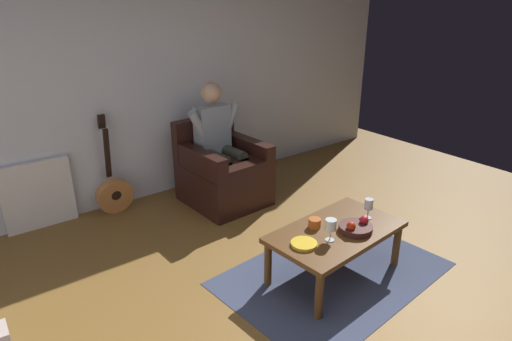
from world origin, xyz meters
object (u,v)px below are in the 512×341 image
armchair (222,173)px  wine_glass_far (369,205)px  decorative_dish (304,244)px  person_seated (219,139)px  fruit_bowl (356,227)px  guitar (114,192)px  wine_glass_near (331,226)px  candle_jar (315,223)px  coffee_table (336,236)px

armchair → wine_glass_far: size_ratio=5.13×
decorative_dish → armchair: bearing=-103.1°
person_seated → fruit_bowl: bearing=89.3°
guitar → fruit_bowl: (-1.10, 2.25, 0.22)m
wine_glass_near → candle_jar: 0.23m
coffee_table → fruit_bowl: 0.17m
person_seated → decorative_dish: 1.81m
wine_glass_far → person_seated: bearing=-80.0°
coffee_table → wine_glass_near: bearing=26.6°
armchair → decorative_dish: bearing=74.1°
decorative_dish → wine_glass_near: bearing=162.1°
coffee_table → fruit_bowl: (-0.10, 0.11, 0.09)m
armchair → guitar: 1.14m
armchair → fruit_bowl: size_ratio=3.38×
guitar → decorative_dish: size_ratio=5.30×
guitar → wine_glass_far: bearing=121.8°
person_seated → coffee_table: 1.77m
coffee_table → guitar: size_ratio=1.09×
armchair → coffee_table: (0.04, 1.69, 0.03)m
guitar → coffee_table: bearing=115.0°
coffee_table → wine_glass_far: wine_glass_far is taller
wine_glass_near → guitar: bearing=-69.3°
wine_glass_near → wine_glass_far: bearing=-173.5°
wine_glass_near → decorative_dish: wine_glass_near is taller
guitar → wine_glass_near: 2.40m
armchair → wine_glass_near: bearing=80.9°
coffee_table → candle_jar: (0.11, -0.13, 0.09)m
coffee_table → decorative_dish: size_ratio=5.76×
fruit_bowl → wine_glass_near: bearing=-5.7°
wine_glass_far → decorative_dish: 0.71m
guitar → wine_glass_near: guitar is taller
guitar → decorative_dish: guitar is taller
guitar → armchair: bearing=156.4°
guitar → wine_glass_near: (-0.84, 2.23, 0.31)m
coffee_table → guitar: (1.00, -2.14, -0.13)m
coffee_table → fruit_bowl: bearing=133.4°
armchair → person_seated: 0.38m
person_seated → guitar: bearing=-24.5°
armchair → person_seated: person_seated is taller
guitar → candle_jar: (-0.89, 2.01, 0.22)m
armchair → guitar: size_ratio=0.86×
person_seated → wine_glass_near: size_ratio=7.39×
guitar → wine_glass_far: (-1.34, 2.17, 0.30)m
fruit_bowl → decorative_dish: fruit_bowl is taller
armchair → decorative_dish: 1.75m
wine_glass_near → fruit_bowl: wine_glass_near is taller
guitar → wine_glass_near: size_ratio=5.92×
armchair → candle_jar: (0.15, 1.56, 0.12)m
guitar → fruit_bowl: guitar is taller
person_seated → wine_glass_far: (-0.31, 1.76, -0.17)m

